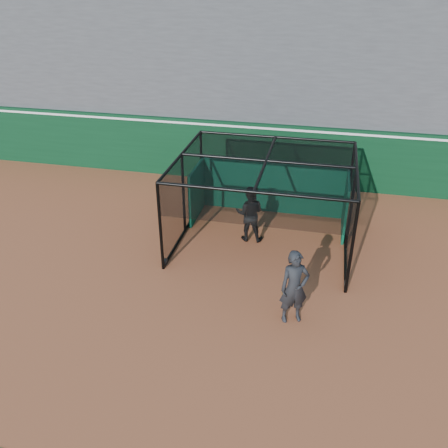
# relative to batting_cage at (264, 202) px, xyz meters

# --- Properties ---
(ground) EXTENTS (120.00, 120.00, 0.00)m
(ground) POSITION_rel_batting_cage_xyz_m (-0.98, -3.68, -1.40)
(ground) COLOR #984C2C
(ground) RESTS_ON ground
(outfield_wall) EXTENTS (50.00, 0.50, 2.50)m
(outfield_wall) POSITION_rel_batting_cage_xyz_m (-0.98, 4.82, -0.11)
(outfield_wall) COLOR #093219
(outfield_wall) RESTS_ON ground
(grandstand) EXTENTS (50.00, 7.85, 8.95)m
(grandstand) POSITION_rel_batting_cage_xyz_m (-0.98, 8.59, 3.08)
(grandstand) COLOR #4C4C4F
(grandstand) RESTS_ON ground
(batting_cage) EXTENTS (5.42, 4.65, 2.80)m
(batting_cage) POSITION_rel_batting_cage_xyz_m (0.00, 0.00, 0.00)
(batting_cage) COLOR black
(batting_cage) RESTS_ON ground
(batter) EXTENTS (0.95, 0.76, 1.89)m
(batter) POSITION_rel_batting_cage_xyz_m (-0.46, -0.01, -0.45)
(batter) COLOR black
(batter) RESTS_ON ground
(on_deck_player) EXTENTS (0.86, 0.73, 2.01)m
(on_deck_player) POSITION_rel_batting_cage_xyz_m (1.31, -3.78, -0.39)
(on_deck_player) COLOR black
(on_deck_player) RESTS_ON ground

